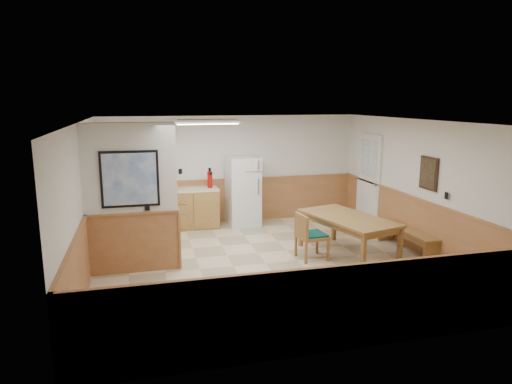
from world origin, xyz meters
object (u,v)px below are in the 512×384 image
object	(u,v)px
refrigerator	(243,191)
dining_bench	(408,234)
dining_table	(348,221)
soap_bottle	(139,186)
dining_chair	(307,233)
fire_extinguisher	(210,179)

from	to	relation	value
refrigerator	dining_bench	world-z (taller)	refrigerator
dining_table	soap_bottle	distance (m)	4.59
dining_table	dining_bench	world-z (taller)	dining_table
dining_chair	fire_extinguisher	size ratio (longest dim) A/B	1.86
dining_bench	fire_extinguisher	xyz separation A→B (m)	(-3.37, 2.70, 0.76)
dining_bench	soap_bottle	distance (m)	5.68
refrigerator	soap_bottle	world-z (taller)	refrigerator
dining_table	dining_bench	xyz separation A→B (m)	(1.23, -0.06, -0.32)
dining_table	dining_chair	xyz separation A→B (m)	(-0.78, 0.01, -0.17)
dining_table	fire_extinguisher	world-z (taller)	fire_extinguisher
refrigerator	soap_bottle	distance (m)	2.32
fire_extinguisher	soap_bottle	xyz separation A→B (m)	(-1.56, 0.05, -0.09)
refrigerator	dining_bench	xyz separation A→B (m)	(2.62, -2.67, -0.45)
soap_bottle	fire_extinguisher	bearing A→B (deg)	-1.94
dining_bench	fire_extinguisher	size ratio (longest dim) A/B	3.49
refrigerator	dining_bench	size ratio (longest dim) A/B	0.99
dining_table	dining_bench	bearing A→B (deg)	-17.86
dining_table	fire_extinguisher	size ratio (longest dim) A/B	4.56
dining_chair	soap_bottle	bearing A→B (deg)	132.18
refrigerator	dining_chair	bearing A→B (deg)	-80.07
dining_bench	dining_chair	xyz separation A→B (m)	(-2.01, 0.07, 0.15)
refrigerator	dining_chair	size ratio (longest dim) A/B	1.86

